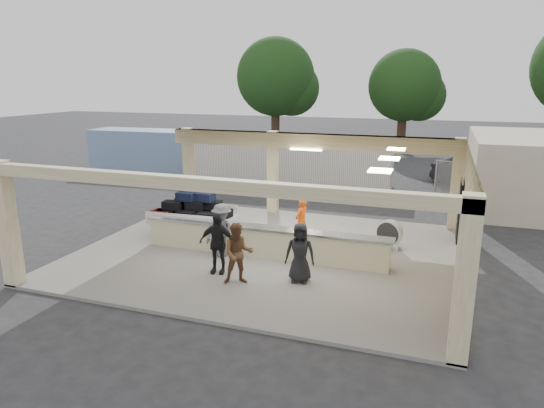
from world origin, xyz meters
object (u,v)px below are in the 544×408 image
at_px(passenger_c, 222,231).
at_px(passenger_a, 238,254).
at_px(passenger_b, 217,243).
at_px(car_dark, 478,171).
at_px(baggage_counter, 263,241).
at_px(passenger_d, 300,253).
at_px(drum_fan, 389,233).
at_px(baggage_handler, 301,222).
at_px(luggage_cart, 192,213).
at_px(container_white, 288,163).
at_px(container_blue, 166,151).
at_px(car_white_a, 523,176).

bearing_deg(passenger_c, passenger_a, -108.75).
bearing_deg(passenger_b, car_dark, 56.00).
height_order(baggage_counter, passenger_b, passenger_b).
bearing_deg(passenger_b, passenger_a, -37.96).
bearing_deg(passenger_a, car_dark, 41.36).
bearing_deg(passenger_d, drum_fan, 51.75).
distance_m(passenger_a, passenger_c, 2.19).
xyz_separation_m(baggage_handler, car_dark, (6.26, 13.13, -0.14)).
bearing_deg(passenger_a, luggage_cart, 108.30).
bearing_deg(container_white, drum_fan, -55.96).
bearing_deg(passenger_c, container_blue, 71.54).
xyz_separation_m(baggage_counter, passenger_b, (-0.77, -1.74, 0.42)).
relative_size(baggage_handler, container_white, 0.15).
bearing_deg(container_white, passenger_d, -72.42).
height_order(passenger_d, container_blue, container_blue).
xyz_separation_m(drum_fan, car_dark, (3.38, 12.46, 0.17)).
bearing_deg(passenger_c, passenger_d, -76.09).
xyz_separation_m(passenger_b, container_blue, (-10.51, 14.45, 0.26)).
distance_m(baggage_counter, passenger_a, 2.28).
bearing_deg(passenger_d, baggage_handler, 96.29).
relative_size(luggage_cart, car_white_a, 0.64).
xyz_separation_m(passenger_c, car_dark, (8.33, 15.07, -0.19)).
bearing_deg(container_blue, car_dark, 3.02).
xyz_separation_m(passenger_c, container_blue, (-10.07, 13.21, 0.30)).
relative_size(car_dark, container_blue, 0.48).
xyz_separation_m(passenger_d, car_dark, (5.44, 16.14, -0.16)).
bearing_deg(passenger_b, passenger_d, -4.19).
bearing_deg(passenger_c, passenger_b, -126.46).
bearing_deg(passenger_c, container_white, 41.46).
bearing_deg(baggage_handler, baggage_counter, -16.40).
height_order(passenger_d, car_white_a, passenger_d).
bearing_deg(passenger_a, passenger_d, -2.76).
xyz_separation_m(passenger_b, container_white, (-1.92, 12.89, 0.20)).
height_order(passenger_b, container_white, container_white).
distance_m(passenger_b, container_white, 13.03).
relative_size(passenger_d, car_dark, 0.36).
relative_size(luggage_cart, car_dark, 0.61).
bearing_deg(baggage_counter, luggage_cart, 161.54).
bearing_deg(car_white_a, passenger_a, 134.55).
distance_m(passenger_c, container_white, 11.75).
bearing_deg(passenger_d, container_white, 99.99).
distance_m(baggage_handler, container_white, 10.34).
height_order(baggage_handler, passenger_c, passenger_c).
distance_m(passenger_a, container_blue, 18.80).
xyz_separation_m(car_white_a, container_blue, (-20.66, -1.75, 0.62)).
bearing_deg(luggage_cart, passenger_a, -48.96).
relative_size(passenger_a, passenger_c, 0.99).
bearing_deg(drum_fan, luggage_cart, -151.59).
relative_size(passenger_a, container_blue, 0.18).
distance_m(drum_fan, passenger_d, 4.23).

